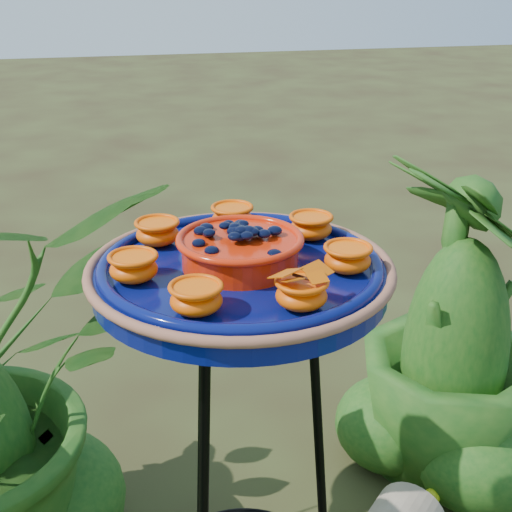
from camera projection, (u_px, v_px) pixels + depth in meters
name	position (u px, v px, depth m)	size (l,w,h in m)	color
tripod_stand	(242.00, 472.00, 1.26)	(0.43, 0.43, 0.91)	black
feeder_dish	(240.00, 267.00, 1.11)	(0.60, 0.60, 0.11)	#070F54
shrub_back_right	(458.00, 326.00, 1.93)	(0.52, 0.52, 0.93)	#164913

